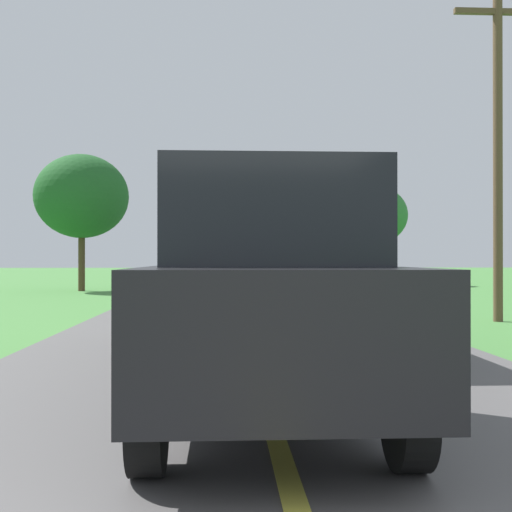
{
  "coord_description": "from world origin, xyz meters",
  "views": [
    {
      "loc": [
        -0.37,
        -0.83,
        1.35
      ],
      "look_at": [
        0.18,
        10.09,
        1.4
      ],
      "focal_mm": 45.13,
      "sensor_mm": 36.0,
      "label": 1
    }
  ],
  "objects_px": {
    "utility_pole_roadside": "(498,144)",
    "roadside_tree_near_left": "(375,215)",
    "banana_truck_far": "(250,256)",
    "roadside_tree_mid_right": "(82,196)",
    "following_car": "(266,294)",
    "banana_truck_near": "(266,252)"
  },
  "relations": [
    {
      "from": "utility_pole_roadside",
      "to": "roadside_tree_near_left",
      "type": "xyz_separation_m",
      "value": [
        2.02,
        19.73,
        -0.19
      ]
    },
    {
      "from": "banana_truck_far",
      "to": "utility_pole_roadside",
      "type": "height_order",
      "value": "utility_pole_roadside"
    },
    {
      "from": "utility_pole_roadside",
      "to": "roadside_tree_near_left",
      "type": "distance_m",
      "value": 19.84
    },
    {
      "from": "roadside_tree_mid_right",
      "to": "following_car",
      "type": "height_order",
      "value": "roadside_tree_mid_right"
    },
    {
      "from": "utility_pole_roadside",
      "to": "following_car",
      "type": "xyz_separation_m",
      "value": [
        -5.59,
        -8.58,
        -2.76
      ]
    },
    {
      "from": "utility_pole_roadside",
      "to": "following_car",
      "type": "height_order",
      "value": "utility_pole_roadside"
    },
    {
      "from": "banana_truck_near",
      "to": "roadside_tree_near_left",
      "type": "relative_size",
      "value": 1.12
    },
    {
      "from": "banana_truck_near",
      "to": "banana_truck_far",
      "type": "relative_size",
      "value": 1.0
    },
    {
      "from": "roadside_tree_near_left",
      "to": "banana_truck_far",
      "type": "bearing_deg",
      "value": -130.47
    },
    {
      "from": "roadside_tree_near_left",
      "to": "following_car",
      "type": "xyz_separation_m",
      "value": [
        -7.61,
        -28.31,
        -2.57
      ]
    },
    {
      "from": "banana_truck_near",
      "to": "roadside_tree_mid_right",
      "type": "distance_m",
      "value": 18.05
    },
    {
      "from": "utility_pole_roadside",
      "to": "roadside_tree_mid_right",
      "type": "distance_m",
      "value": 18.31
    },
    {
      "from": "banana_truck_far",
      "to": "roadside_tree_mid_right",
      "type": "relative_size",
      "value": 1.01
    },
    {
      "from": "banana_truck_near",
      "to": "utility_pole_roadside",
      "type": "relative_size",
      "value": 0.82
    },
    {
      "from": "banana_truck_far",
      "to": "roadside_tree_near_left",
      "type": "distance_m",
      "value": 10.86
    },
    {
      "from": "banana_truck_near",
      "to": "following_car",
      "type": "relative_size",
      "value": 1.42
    },
    {
      "from": "roadside_tree_mid_right",
      "to": "following_car",
      "type": "bearing_deg",
      "value": -74.28
    },
    {
      "from": "roadside_tree_near_left",
      "to": "following_car",
      "type": "relative_size",
      "value": 1.26
    },
    {
      "from": "roadside_tree_mid_right",
      "to": "banana_truck_far",
      "type": "bearing_deg",
      "value": -17.8
    },
    {
      "from": "roadside_tree_mid_right",
      "to": "banana_truck_near",
      "type": "bearing_deg",
      "value": -67.92
    },
    {
      "from": "utility_pole_roadside",
      "to": "roadside_tree_mid_right",
      "type": "height_order",
      "value": "utility_pole_roadside"
    },
    {
      "from": "banana_truck_near",
      "to": "roadside_tree_near_left",
      "type": "height_order",
      "value": "roadside_tree_near_left"
    }
  ]
}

